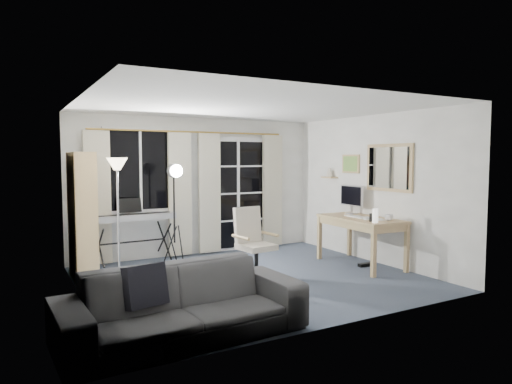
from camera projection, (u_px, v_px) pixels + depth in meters
floor at (253, 279)px, 6.43m from camera, size 4.50×4.00×0.02m
window at (140, 170)px, 7.53m from camera, size 1.20×0.08×1.40m
french_door at (237, 195)px, 8.44m from camera, size 1.32×0.09×2.11m
curtains at (194, 193)px, 7.92m from camera, size 3.60×0.07×2.13m
bookshelf at (80, 220)px, 6.32m from camera, size 0.29×0.83×1.78m
torchiere_lamp at (117, 183)px, 6.00m from camera, size 0.32×0.32×1.70m
keyboard_piano at (132, 218)px, 7.24m from camera, size 1.38×0.71×0.99m
studio_light at (175, 183)px, 7.05m from camera, size 0.29×0.33×1.65m
office_chair at (251, 237)px, 6.37m from camera, size 0.69×0.70×1.02m
desk at (361, 223)px, 7.20m from camera, size 0.78×1.46×0.76m
monitor at (352, 197)px, 7.66m from camera, size 0.19×0.55×0.48m
desk_clutter at (367, 230)px, 6.97m from camera, size 0.47×0.86×0.97m
mug at (389, 217)px, 6.80m from camera, size 0.13×0.10×0.13m
wall_mirror at (389, 168)px, 7.09m from camera, size 0.04×0.94×0.74m
framed_print at (351, 164)px, 7.87m from camera, size 0.03×0.42×0.32m
wall_shelf at (329, 174)px, 8.29m from camera, size 0.16×0.30×0.18m
sofa at (183, 292)px, 4.27m from camera, size 2.32×0.78×0.90m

